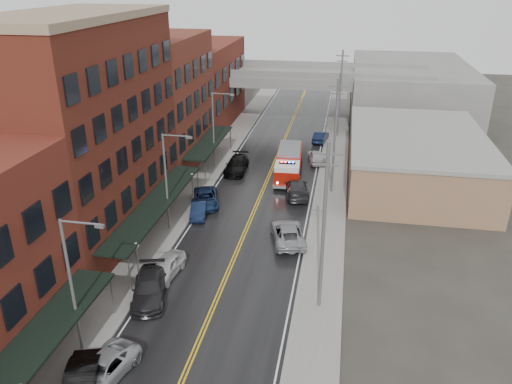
{
  "coord_description": "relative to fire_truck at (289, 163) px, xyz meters",
  "views": [
    {
      "loc": [
        8.0,
        -13.84,
        21.21
      ],
      "look_at": [
        0.58,
        26.99,
        3.0
      ],
      "focal_mm": 35.0,
      "sensor_mm": 36.0,
      "label": 1
    }
  ],
  "objects": [
    {
      "name": "road",
      "position": [
        -2.23,
        -8.48,
        -1.69
      ],
      "size": [
        11.0,
        160.0,
        0.02
      ],
      "primitive_type": "cube",
      "color": "black",
      "rests_on": "ground"
    },
    {
      "name": "parked_car_right_1",
      "position": [
        1.41,
        -4.78,
        -0.86
      ],
      "size": [
        3.37,
        6.09,
        1.67
      ],
      "primitive_type": "imported",
      "rotation": [
        0.0,
        0.0,
        3.33
      ],
      "color": "#28282B",
      "rests_on": "ground"
    },
    {
      "name": "utility_pole_0",
      "position": [
        4.97,
        -23.48,
        4.61
      ],
      "size": [
        1.8,
        0.24,
        12.0
      ],
      "color": "#59595B",
      "rests_on": "ground"
    },
    {
      "name": "utility_pole_2",
      "position": [
        4.97,
        16.52,
        4.61
      ],
      "size": [
        1.8,
        0.24,
        12.0
      ],
      "color": "#59595B",
      "rests_on": "ground"
    },
    {
      "name": "parked_car_right_0",
      "position": [
        1.7,
        -14.68,
        -0.91
      ],
      "size": [
        3.91,
        6.1,
        1.57
      ],
      "primitive_type": "imported",
      "rotation": [
        0.0,
        0.0,
        3.39
      ],
      "color": "#919498",
      "rests_on": "ground"
    },
    {
      "name": "utility_pole_1",
      "position": [
        4.97,
        -3.48,
        4.61
      ],
      "size": [
        1.8,
        0.24,
        12.0
      ],
      "color": "#59595B",
      "rests_on": "ground"
    },
    {
      "name": "brick_building_far",
      "position": [
        -15.53,
        19.52,
        4.3
      ],
      "size": [
        9.0,
        20.0,
        12.0
      ],
      "primitive_type": "cube",
      "color": "#5E2118",
      "rests_on": "ground"
    },
    {
      "name": "overpass",
      "position": [
        -2.23,
        23.52,
        4.29
      ],
      "size": [
        40.0,
        10.0,
        7.5
      ],
      "color": "slate",
      "rests_on": "ground"
    },
    {
      "name": "sidewalk_left",
      "position": [
        -9.53,
        -8.48,
        -1.62
      ],
      "size": [
        3.0,
        160.0,
        0.15
      ],
      "primitive_type": "cube",
      "color": "slate",
      "rests_on": "ground"
    },
    {
      "name": "right_far_block",
      "position": [
        15.77,
        31.52,
        2.3
      ],
      "size": [
        18.0,
        30.0,
        8.0
      ],
      "primitive_type": "cube",
      "color": "slate",
      "rests_on": "ground"
    },
    {
      "name": "parked_car_left_4",
      "position": [
        -6.77,
        -21.68,
        -0.94
      ],
      "size": [
        2.28,
        4.6,
        1.51
      ],
      "primitive_type": "imported",
      "rotation": [
        0.0,
        0.0,
        -0.12
      ],
      "color": "silver",
      "rests_on": "ground"
    },
    {
      "name": "fire_truck",
      "position": [
        0.0,
        0.0,
        0.0
      ],
      "size": [
        3.84,
        8.72,
        3.13
      ],
      "rotation": [
        0.0,
        0.0,
        0.06
      ],
      "color": "#941206",
      "rests_on": "ground"
    },
    {
      "name": "globe_lamp_1",
      "position": [
        -8.63,
        -22.48,
        0.62
      ],
      "size": [
        0.44,
        0.44,
        3.12
      ],
      "color": "#59595B",
      "rests_on": "ground"
    },
    {
      "name": "tan_building",
      "position": [
        13.77,
        1.52,
        0.8
      ],
      "size": [
        14.0,
        22.0,
        5.0
      ],
      "primitive_type": "cube",
      "color": "#936C4F",
      "rests_on": "ground"
    },
    {
      "name": "parked_car_right_3",
      "position": [
        2.77,
        13.72,
        -0.97
      ],
      "size": [
        2.15,
        4.6,
        1.46
      ],
      "primitive_type": "imported",
      "rotation": [
        0.0,
        0.0,
        3.0
      ],
      "color": "black",
      "rests_on": "ground"
    },
    {
      "name": "sidewalk_right",
      "position": [
        5.07,
        -8.48,
        -1.62
      ],
      "size": [
        3.0,
        160.0,
        0.15
      ],
      "primitive_type": "cube",
      "color": "slate",
      "rests_on": "ground"
    },
    {
      "name": "parked_car_left_3",
      "position": [
        -6.95,
        -24.58,
        -0.89
      ],
      "size": [
        3.67,
        5.93,
        1.6
      ],
      "primitive_type": "imported",
      "rotation": [
        0.0,
        0.0,
        0.28
      ],
      "color": "black",
      "rests_on": "ground"
    },
    {
      "name": "awning_1",
      "position": [
        -9.72,
        -15.48,
        1.29
      ],
      "size": [
        2.6,
        18.0,
        3.09
      ],
      "color": "black",
      "rests_on": "ground"
    },
    {
      "name": "awning_0",
      "position": [
        -9.72,
        -34.48,
        1.29
      ],
      "size": [
        2.6,
        16.0,
        3.09
      ],
      "color": "black",
      "rests_on": "ground"
    },
    {
      "name": "parked_car_left_2",
      "position": [
        -6.69,
        -32.54,
        -0.99
      ],
      "size": [
        3.43,
        5.45,
        1.4
      ],
      "primitive_type": "imported",
      "rotation": [
        0.0,
        0.0,
        -0.23
      ],
      "color": "#95999D",
      "rests_on": "ground"
    },
    {
      "name": "curb_left",
      "position": [
        -7.88,
        -8.48,
        -1.62
      ],
      "size": [
        0.3,
        160.0,
        0.15
      ],
      "primitive_type": "cube",
      "color": "gray",
      "rests_on": "ground"
    },
    {
      "name": "awning_2",
      "position": [
        -9.71,
        2.02,
        1.29
      ],
      "size": [
        2.6,
        13.0,
        3.09
      ],
      "color": "black",
      "rests_on": "ground"
    },
    {
      "name": "brick_building_b",
      "position": [
        -15.53,
        -15.48,
        7.3
      ],
      "size": [
        9.0,
        20.0,
        18.0
      ],
      "primitive_type": "cube",
      "color": "#582117",
      "rests_on": "ground"
    },
    {
      "name": "street_lamp_2",
      "position": [
        -8.77,
        1.52,
        3.49
      ],
      "size": [
        2.64,
        0.22,
        9.0
      ],
      "color": "#59595B",
      "rests_on": "ground"
    },
    {
      "name": "parked_car_left_1",
      "position": [
        -7.23,
        -33.78,
        -0.9
      ],
      "size": [
        3.05,
        5.14,
        1.6
      ],
      "primitive_type": "imported",
      "rotation": [
        0.0,
        0.0,
        0.3
      ],
      "color": "black",
      "rests_on": "ground"
    },
    {
      "name": "curb_right",
      "position": [
        3.42,
        -8.48,
        -1.62
      ],
      "size": [
        0.3,
        160.0,
        0.15
      ],
      "primitive_type": "cube",
      "color": "gray",
      "rests_on": "ground"
    },
    {
      "name": "globe_lamp_2",
      "position": [
        -8.63,
        -8.48,
        0.62
      ],
      "size": [
        0.44,
        0.44,
        3.12
      ],
      "color": "#59595B",
      "rests_on": "ground"
    },
    {
      "name": "brick_building_c",
      "position": [
        -15.53,
        2.02,
        5.8
      ],
      "size": [
        9.0,
        15.0,
        15.0
      ],
      "primitive_type": "cube",
      "color": "brown",
      "rests_on": "ground"
    },
    {
      "name": "street_lamp_1",
      "position": [
        -8.77,
        -14.48,
        3.49
      ],
      "size": [
        2.64,
        0.22,
        9.0
      ],
      "color": "#59595B",
      "rests_on": "ground"
    },
    {
      "name": "street_lamp_0",
      "position": [
        -8.77,
        -30.48,
        3.49
      ],
      "size": [
        2.64,
        0.22,
        9.0
      ],
      "color": "#59595B",
      "rests_on": "ground"
    },
    {
      "name": "parked_car_left_7",
      "position": [
        -6.17,
        0.72,
        -0.88
      ],
      "size": [
        2.46,
        5.71,
        1.64
      ],
      "primitive_type": "imported",
      "rotation": [
        0.0,
        0.0,
        0.03
      ],
      "color": "black",
      "rests_on": "ground"
    },
    {
      "name": "parked_car_left_6",
      "position": [
        -7.23,
        -8.73,
        -0.99
      ],
      "size": [
        3.8,
        5.56,
        1.41
      ],
      "primitive_type": "imported",
      "rotation": [
        0.0,
        0.0,
        0.31
      ],
      "color": "#122446",
      "rests_on": "ground"
    },
    {
      "name": "parked_car_left_5",
      "position": [
        -7.23,
        -11.28,
        -1.02
      ],
      "size": [
        2.21,
        4.28,
        1.34
      ],
      "primitive_type": "imported",
      "rotation": [
        0.0,
        0.0,
        0.2
      ],
      "color": "#0E1A34",
      "rests_on": "ground"
    },
    {
      "name": "parked_car_right_2",
      "position": [
        2.77,
        5.44,
        -0.93
      ],
      "size": [
        2.69,
        4.77,
        1.53
      ],
      "primitive_type": "imported",
      "rotation": [
        0.0,
        0.0,
        3.35
      ],
      "color": "#B6B6B6",
      "rests_on": "ground"
    }
  ]
}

